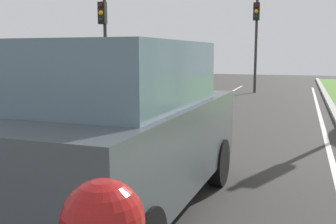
{
  "coord_description": "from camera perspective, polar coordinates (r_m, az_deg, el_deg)",
  "views": [
    {
      "loc": [
        2.96,
        3.78,
        2.14
      ],
      "look_at": [
        0.94,
        9.82,
        1.2
      ],
      "focal_mm": 43.07,
      "sensor_mm": 36.0,
      "label": 1
    }
  ],
  "objects": [
    {
      "name": "traffic_light_far_median",
      "position": [
        21.99,
        12.37,
        11.4
      ],
      "size": [
        0.32,
        0.5,
        5.03
      ],
      "color": "#2D2D2D",
      "rests_on": "ground"
    },
    {
      "name": "traffic_light_overhead_left",
      "position": [
        17.4,
        -9.09,
        11.16
      ],
      "size": [
        0.32,
        0.5,
        4.36
      ],
      "color": "#2D2D2D",
      "rests_on": "ground"
    },
    {
      "name": "lane_line_center",
      "position": [
        11.06,
        -1.25,
        -2.73
      ],
      "size": [
        0.12,
        32.0,
        0.01
      ],
      "primitive_type": "cube",
      "color": "silver",
      "rests_on": "ground"
    },
    {
      "name": "car_suv_ahead",
      "position": [
        5.29,
        -5.91,
        -2.28
      ],
      "size": [
        2.09,
        4.56,
        2.28
      ],
      "rotation": [
        0.0,
        0.0,
        -0.03
      ],
      "color": "#474C51",
      "rests_on": "ground"
    },
    {
      "name": "ground_plane",
      "position": [
        10.85,
        2.23,
        -2.97
      ],
      "size": [
        60.0,
        60.0,
        0.0
      ],
      "primitive_type": "plane",
      "color": "#383533"
    },
    {
      "name": "car_hatchback_far",
      "position": [
        11.45,
        -9.05,
        2.0
      ],
      "size": [
        1.8,
        3.73,
        1.78
      ],
      "rotation": [
        0.0,
        0.0,
        -0.02
      ],
      "color": "maroon",
      "rests_on": "ground"
    },
    {
      "name": "lane_line_right_edge",
      "position": [
        10.46,
        21.57,
        -3.98
      ],
      "size": [
        0.12,
        32.0,
        0.01
      ],
      "primitive_type": "cube",
      "color": "silver",
      "rests_on": "ground"
    }
  ]
}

